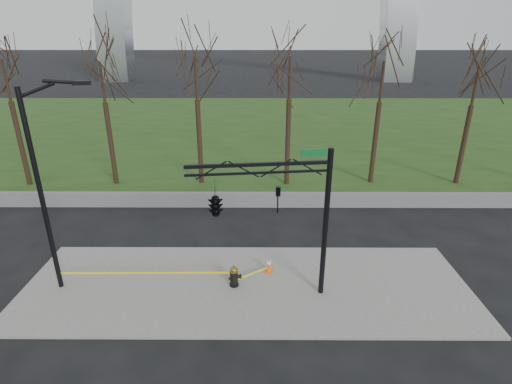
{
  "coord_description": "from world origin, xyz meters",
  "views": [
    {
      "loc": [
        0.44,
        -13.39,
        9.61
      ],
      "look_at": [
        0.37,
        2.0,
        3.38
      ],
      "focal_mm": 27.49,
      "sensor_mm": 36.0,
      "label": 1
    }
  ],
  "objects_px": {
    "fire_hydrant": "(234,276)",
    "traffic_cone": "(269,265)",
    "traffic_signal_mast": "(237,202)",
    "street_light": "(45,179)"
  },
  "relations": [
    {
      "from": "traffic_signal_mast",
      "to": "fire_hydrant",
      "type": "bearing_deg",
      "value": 99.29
    },
    {
      "from": "street_light",
      "to": "traffic_cone",
      "type": "bearing_deg",
      "value": -7.61
    },
    {
      "from": "fire_hydrant",
      "to": "traffic_cone",
      "type": "xyz_separation_m",
      "value": [
        1.42,
        1.0,
        -0.11
      ]
    },
    {
      "from": "fire_hydrant",
      "to": "traffic_signal_mast",
      "type": "distance_m",
      "value": 3.71
    },
    {
      "from": "traffic_cone",
      "to": "street_light",
      "type": "xyz_separation_m",
      "value": [
        -8.24,
        -1.02,
        4.27
      ]
    },
    {
      "from": "traffic_cone",
      "to": "traffic_signal_mast",
      "type": "height_order",
      "value": "traffic_signal_mast"
    },
    {
      "from": "fire_hydrant",
      "to": "traffic_signal_mast",
      "type": "height_order",
      "value": "traffic_signal_mast"
    },
    {
      "from": "fire_hydrant",
      "to": "street_light",
      "type": "bearing_deg",
      "value": 165.63
    },
    {
      "from": "street_light",
      "to": "traffic_signal_mast",
      "type": "distance_m",
      "value": 7.11
    },
    {
      "from": "fire_hydrant",
      "to": "traffic_signal_mast",
      "type": "xyz_separation_m",
      "value": [
        0.22,
        -0.79,
        3.62
      ]
    }
  ]
}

